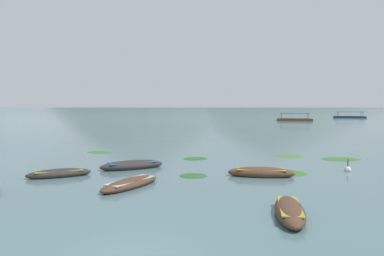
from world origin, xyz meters
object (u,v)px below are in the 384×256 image
Objects in this scene: rowboat_4 at (59,174)px; rowboat_5 at (132,165)px; ferry_1 at (295,119)px; mooring_buoy at (348,170)px; rowboat_0 at (290,211)px; ferry_0 at (349,117)px; rowboat_2 at (130,184)px; rowboat_6 at (261,173)px.

rowboat_5 is at bearing 36.41° from rowboat_4.
mooring_buoy is at bearing -102.39° from ferry_1.
rowboat_0 is 0.37× the size of ferry_0.
rowboat_4 is at bearing 149.64° from rowboat_0.
rowboat_0 is at bearing -30.36° from rowboat_4.
ferry_0 is 37.00m from ferry_1.
rowboat_4 is (-5.09, 2.59, 0.01)m from rowboat_2.
ferry_1 is (36.55, 82.13, 0.25)m from rowboat_4.
ferry_1 is 81.57m from mooring_buoy.
ferry_1 is 10.95× the size of mooring_buoy.
rowboat_2 is at bearing -110.37° from ferry_1.
rowboat_4 is at bearing -143.59° from rowboat_5.
rowboat_0 is 125.65m from ferry_0.
rowboat_6 is (12.80, 0.52, 0.03)m from rowboat_4.
ferry_0 is (50.67, 106.99, 0.21)m from rowboat_6.
mooring_buoy is at bearing 17.16° from rowboat_6.
rowboat_5 is 4.98× the size of mooring_buoy.
mooring_buoy is (19.05, 2.45, -0.09)m from rowboat_4.
ferry_0 is at bearing 60.38° from rowboat_5.
rowboat_0 is 92.67m from ferry_1.
mooring_buoy reaches higher than rowboat_0.
rowboat_2 is 0.39× the size of ferry_0.
rowboat_5 is at bearing 129.67° from rowboat_0.
rowboat_6 reaches higher than rowboat_5.
ferry_1 is (31.46, 84.72, 0.26)m from rowboat_2.
ferry_0 is 114.06m from mooring_buoy.
rowboat_5 is (4.03, 2.97, 0.03)m from rowboat_4.
rowboat_0 reaches higher than rowboat_4.
mooring_buoy is at bearing 19.85° from rowboat_2.
ferry_0 reaches higher than mooring_buoy.
rowboat_2 is 4.69× the size of mooring_buoy.
rowboat_5 is 1.10× the size of rowboat_6.
ferry_0 reaches higher than rowboat_5.
rowboat_4 is at bearing -177.66° from rowboat_6.
rowboat_0 is at bearing -123.15° from mooring_buoy.
mooring_buoy is (15.03, -0.52, -0.13)m from rowboat_5.
rowboat_6 is at bearing 88.68° from rowboat_0.
rowboat_4 is 12.81m from rowboat_6.
rowboat_5 is 9.11m from rowboat_6.
mooring_buoy reaches higher than rowboat_4.
rowboat_2 is 5.71m from rowboat_4.
mooring_buoy is (6.25, 1.93, -0.13)m from rowboat_6.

